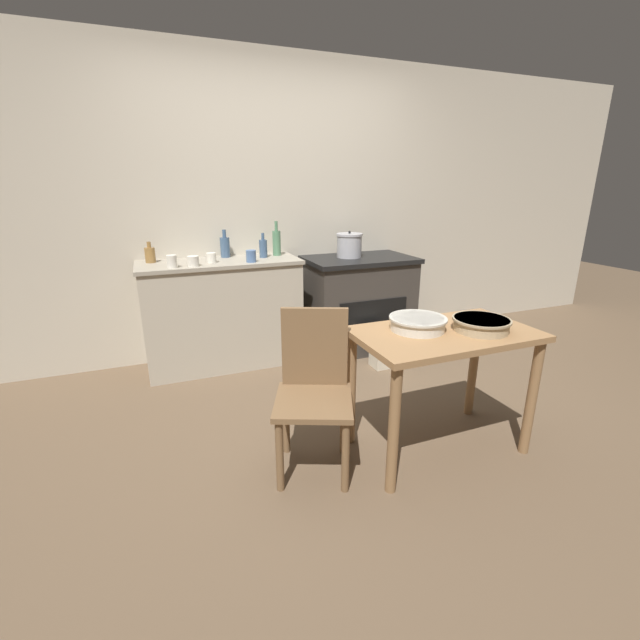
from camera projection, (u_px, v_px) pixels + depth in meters
name	position (u px, v px, depth m)	size (l,w,h in m)	color
ground_plane	(345.00, 424.00, 2.80)	(14.00, 14.00, 0.00)	brown
wall_back	(272.00, 210.00, 3.81)	(8.00, 0.07, 2.55)	beige
counter_cabinet	(223.00, 314.00, 3.62)	(1.30, 0.53, 0.90)	#B2A893
stove	(358.00, 303.00, 4.01)	(0.97, 0.64, 0.86)	#38332D
work_table	(443.00, 353.00, 2.38)	(0.99, 0.57, 0.73)	#997047
chair	(314.00, 387.00, 2.29)	(0.52, 0.52, 0.87)	brown
flour_sack	(385.00, 347.00, 3.64)	(0.23, 0.16, 0.35)	beige
stock_pot	(349.00, 245.00, 3.85)	(0.23, 0.23, 0.24)	#A8A8AD
mixing_bowl_large	(481.00, 324.00, 2.34)	(0.31, 0.31, 0.07)	tan
mixing_bowl_small	(418.00, 323.00, 2.35)	(0.32, 0.32, 0.07)	silver
bottle_far_left	(150.00, 255.00, 3.38)	(0.08, 0.08, 0.16)	olive
bottle_left	(225.00, 247.00, 3.61)	(0.08, 0.08, 0.23)	#3D5675
bottle_mid_left	(277.00, 242.00, 3.70)	(0.07, 0.07, 0.29)	#517F5B
bottle_center_left	(263.00, 248.00, 3.61)	(0.07, 0.07, 0.21)	#3D5675
cup_center	(251.00, 256.00, 3.40)	(0.08, 0.08, 0.09)	#4C6B99
cup_center_right	(211.00, 258.00, 3.38)	(0.08, 0.08, 0.08)	silver
cup_mid_right	(172.00, 262.00, 3.17)	(0.08, 0.08, 0.09)	silver
cup_right	(193.00, 261.00, 3.23)	(0.09, 0.09, 0.08)	silver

